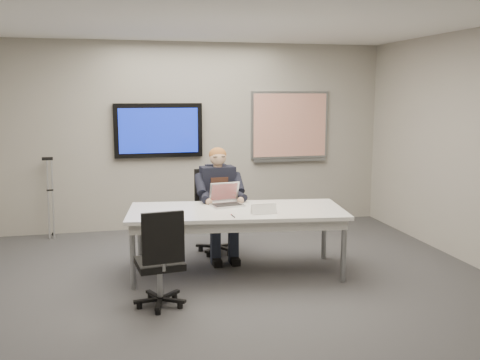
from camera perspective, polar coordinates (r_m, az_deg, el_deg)
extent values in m
cube|color=#363639|center=(5.56, -0.60, -12.35)|extent=(6.00, 6.00, 0.02)
cube|color=white|center=(5.23, -0.66, 17.53)|extent=(6.00, 6.00, 0.02)
cube|color=#9D988E|center=(8.15, -5.19, 4.67)|extent=(6.00, 0.02, 2.80)
cube|color=#9D988E|center=(2.42, 14.95, -6.60)|extent=(6.00, 0.02, 2.80)
cube|color=silver|center=(6.06, -0.37, -3.33)|extent=(2.53, 1.32, 0.04)
cube|color=silver|center=(6.08, -0.37, -4.07)|extent=(2.42, 1.20, 0.10)
cylinder|color=gray|center=(5.75, -11.37, -8.05)|extent=(0.06, 0.06, 0.71)
cylinder|color=gray|center=(5.96, 11.00, -7.43)|extent=(0.06, 0.06, 0.71)
cylinder|color=gray|center=(6.57, -10.63, -5.86)|extent=(0.06, 0.06, 0.71)
cylinder|color=gray|center=(6.75, 8.95, -5.40)|extent=(0.06, 0.06, 0.71)
cube|color=black|center=(8.04, -8.69, 5.25)|extent=(1.30, 0.08, 0.80)
cube|color=navy|center=(8.00, -8.67, 5.23)|extent=(1.16, 0.01, 0.66)
cube|color=gray|center=(8.47, 5.32, 5.85)|extent=(1.25, 0.04, 1.05)
cube|color=white|center=(8.45, 5.37, 5.85)|extent=(1.18, 0.01, 0.98)
cube|color=gray|center=(8.49, 5.34, 2.13)|extent=(1.18, 0.05, 0.04)
cylinder|color=gray|center=(6.95, -2.42, -5.42)|extent=(0.06, 0.06, 0.37)
cube|color=black|center=(6.91, -2.43, -3.94)|extent=(0.57, 0.57, 0.07)
cube|color=black|center=(7.04, -3.20, -0.88)|extent=(0.43, 0.15, 0.53)
cylinder|color=gray|center=(5.31, -8.54, -10.51)|extent=(0.06, 0.06, 0.34)
cube|color=black|center=(5.26, -8.58, -8.79)|extent=(0.48, 0.48, 0.07)
cube|color=black|center=(4.97, -8.21, -6.12)|extent=(0.39, 0.09, 0.48)
cube|color=black|center=(6.80, -2.40, -0.99)|extent=(0.44, 0.27, 0.59)
cube|color=#3A2117|center=(6.68, -2.20, -0.92)|extent=(0.22, 0.04, 0.28)
sphere|color=tan|center=(6.71, -2.38, 2.45)|extent=(0.21, 0.21, 0.21)
ellipsoid|color=#955B25|center=(6.72, -2.40, 2.72)|extent=(0.22, 0.22, 0.19)
cube|color=#BCBCBF|center=(6.23, -1.40, -2.70)|extent=(0.40, 0.31, 0.02)
cube|color=black|center=(6.22, -1.38, -2.62)|extent=(0.33, 0.22, 0.00)
cube|color=#BCBCBF|center=(6.37, -1.70, -1.28)|extent=(0.37, 0.14, 0.24)
cube|color=red|center=(6.36, -1.69, -1.26)|extent=(0.33, 0.12, 0.20)
cylinder|color=black|center=(5.72, -0.77, -3.83)|extent=(0.02, 0.14, 0.01)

